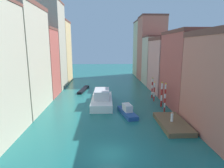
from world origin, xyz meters
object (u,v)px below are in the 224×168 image
(waterfront_dock, at_px, (172,123))
(mooring_pole_2, at_px, (154,91))
(gondola_black, at_px, (84,90))
(mooring_pole_1, at_px, (162,94))
(vaporetto_white, at_px, (102,99))
(motorboat_0, at_px, (127,111))
(mooring_pole_3, at_px, (152,88))
(mooring_pole_0, at_px, (165,97))
(person_on_dock, at_px, (172,117))

(waterfront_dock, bearing_deg, mooring_pole_2, 87.36)
(gondola_black, bearing_deg, mooring_pole_1, -40.53)
(vaporetto_white, height_order, motorboat_0, vaporetto_white)
(mooring_pole_3, relative_size, gondola_black, 0.56)
(mooring_pole_1, bearing_deg, motorboat_0, -149.92)
(vaporetto_white, bearing_deg, mooring_pole_1, -8.44)
(mooring_pole_3, height_order, vaporetto_white, mooring_pole_3)
(mooring_pole_3, bearing_deg, waterfront_dock, -92.96)
(waterfront_dock, distance_m, mooring_pole_0, 6.20)
(mooring_pole_2, bearing_deg, mooring_pole_1, -83.26)
(person_on_dock, bearing_deg, waterfront_dock, 16.68)
(mooring_pole_1, distance_m, vaporetto_white, 11.19)
(person_on_dock, height_order, mooring_pole_1, mooring_pole_1)
(mooring_pole_1, height_order, vaporetto_white, mooring_pole_1)
(mooring_pole_2, relative_size, motorboat_0, 0.66)
(mooring_pole_1, height_order, gondola_black, mooring_pole_1)
(mooring_pole_0, height_order, motorboat_0, mooring_pole_0)
(waterfront_dock, bearing_deg, mooring_pole_0, 83.18)
(vaporetto_white, distance_m, gondola_black, 12.77)
(waterfront_dock, bearing_deg, mooring_pole_1, 83.47)
(vaporetto_white, bearing_deg, gondola_black, 111.85)
(vaporetto_white, bearing_deg, mooring_pole_3, 21.97)
(mooring_pole_0, bearing_deg, gondola_black, 133.52)
(mooring_pole_0, relative_size, mooring_pole_2, 1.24)
(mooring_pole_1, xyz_separation_m, motorboat_0, (-6.81, -3.94, -1.82))
(person_on_dock, bearing_deg, gondola_black, 123.53)
(waterfront_dock, distance_m, mooring_pole_1, 8.86)
(mooring_pole_2, bearing_deg, motorboat_0, -130.39)
(mooring_pole_0, bearing_deg, person_on_dock, -98.17)
(waterfront_dock, xyz_separation_m, vaporetto_white, (-10.02, 10.19, 0.77))
(motorboat_0, bearing_deg, waterfront_dock, -38.39)
(waterfront_dock, relative_size, person_on_dock, 5.36)
(waterfront_dock, xyz_separation_m, gondola_black, (-14.76, 22.02, -0.06))
(person_on_dock, xyz_separation_m, vaporetto_white, (-9.87, 10.24, -0.20))
(mooring_pole_3, xyz_separation_m, vaporetto_white, (-10.77, -4.34, -1.20))
(mooring_pole_0, height_order, vaporetto_white, mooring_pole_0)
(waterfront_dock, relative_size, mooring_pole_0, 1.50)
(mooring_pole_3, relative_size, vaporetto_white, 0.44)
(waterfront_dock, xyz_separation_m, motorboat_0, (-5.83, 4.62, 0.26))
(mooring_pole_0, xyz_separation_m, gondola_black, (-15.45, 16.27, -2.29))
(waterfront_dock, xyz_separation_m, mooring_pole_1, (0.98, 8.56, 2.07))
(person_on_dock, bearing_deg, vaporetto_white, 133.97)
(mooring_pole_0, bearing_deg, vaporetto_white, 157.46)
(waterfront_dock, xyz_separation_m, mooring_pole_2, (0.56, 12.12, 1.74))
(mooring_pole_3, height_order, gondola_black, mooring_pole_3)
(mooring_pole_2, distance_m, motorboat_0, 9.96)
(mooring_pole_1, distance_m, motorboat_0, 8.07)
(person_on_dock, height_order, mooring_pole_0, mooring_pole_0)
(person_on_dock, relative_size, mooring_pole_1, 0.30)
(mooring_pole_1, relative_size, gondola_black, 0.58)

